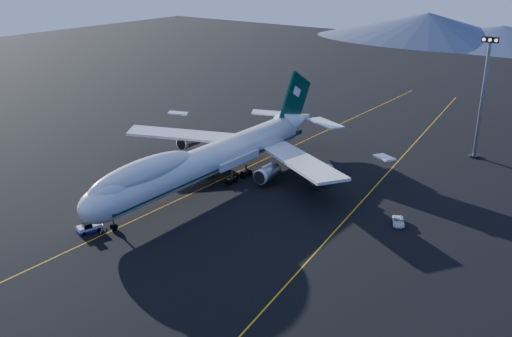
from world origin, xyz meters
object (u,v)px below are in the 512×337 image
Objects in this scene: boeing_747 at (211,158)px; floodlight_mast at (482,98)px; pushback_tug at (89,228)px; service_van at (398,221)px.

floodlight_mast is at bearing 52.26° from boeing_747.
floodlight_mast reaches higher than boeing_747.
pushback_tug is 92.26m from floodlight_mast.
boeing_747 reaches higher than service_van.
floodlight_mast reaches higher than service_van.
boeing_747 reaches higher than pushback_tug.
service_van is 47.69m from floodlight_mast.
pushback_tug is 0.16× the size of floodlight_mast.
floodlight_mast reaches higher than pushback_tug.
service_van is at bearing 56.23° from pushback_tug.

